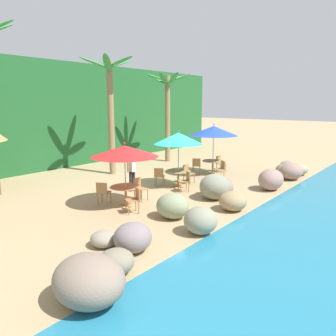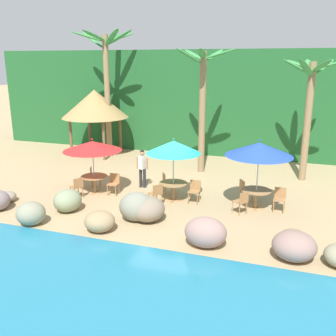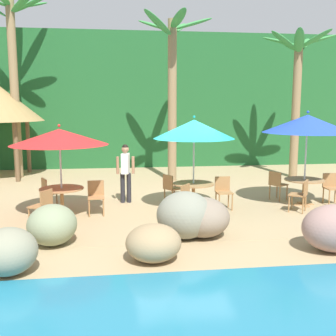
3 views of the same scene
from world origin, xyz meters
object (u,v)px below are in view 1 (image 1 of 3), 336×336
(chair_red_inland, at_px, (103,192))
(chair_teal_inland, at_px, (159,176))
(chair_blue_inland, at_px, (196,165))
(waiter_in_white, at_px, (132,168))
(umbrella_teal, at_px, (179,138))
(umbrella_red, at_px, (125,151))
(palm_tree_third, at_px, (167,102))
(palm_tree_second, at_px, (110,99))
(chair_teal_seaward, at_px, (188,172))
(chair_teal_left, at_px, (186,180))
(dining_table_red, at_px, (126,190))
(chair_red_seaward, at_px, (139,187))
(dining_table_blue, at_px, (213,163))
(umbrella_blue, at_px, (214,131))
(chair_blue_seaward, at_px, (220,163))
(dining_table_teal, at_px, (178,174))
(chair_red_left, at_px, (135,198))
(chair_blue_left, at_px, (221,168))

(chair_red_inland, xyz_separation_m, chair_teal_inland, (3.34, 0.15, 0.00))
(chair_blue_inland, bearing_deg, waiter_in_white, 176.50)
(umbrella_teal, xyz_separation_m, chair_teal_inland, (-0.52, 0.68, -1.67))
(umbrella_red, xyz_separation_m, umbrella_teal, (3.42, 0.20, 0.15))
(chair_blue_inland, distance_m, waiter_in_white, 4.49)
(chair_red_inland, bearing_deg, palm_tree_third, 24.91)
(palm_tree_second, bearing_deg, chair_teal_seaward, -79.33)
(chair_blue_inland, height_order, palm_tree_third, palm_tree_third)
(palm_tree_second, bearing_deg, chair_teal_left, -95.40)
(dining_table_red, height_order, palm_tree_second, palm_tree_second)
(chair_red_inland, xyz_separation_m, palm_tree_third, (8.72, 4.05, 3.26))
(chair_red_seaward, xyz_separation_m, chair_blue_inland, (5.25, 0.91, 0.00))
(waiter_in_white, bearing_deg, palm_tree_third, 27.56)
(dining_table_red, xyz_separation_m, chair_teal_left, (2.97, -0.53, -0.10))
(dining_table_blue, bearing_deg, umbrella_blue, 0.00)
(chair_teal_seaward, xyz_separation_m, chair_blue_inland, (1.83, 0.74, 0.00))
(dining_table_red, height_order, chair_blue_seaward, chair_blue_seaward)
(chair_red_inland, relative_size, chair_teal_seaward, 1.00)
(chair_red_inland, xyz_separation_m, dining_table_teal, (3.86, -0.53, 0.10))
(umbrella_red, relative_size, umbrella_blue, 0.91)
(dining_table_teal, relative_size, palm_tree_second, 0.18)
(chair_red_left, relative_size, dining_table_teal, 0.79)
(dining_table_red, relative_size, dining_table_teal, 1.00)
(umbrella_teal, height_order, umbrella_blue, umbrella_blue)
(umbrella_blue, xyz_separation_m, dining_table_blue, (-0.00, 0.00, -1.68))
(palm_tree_third, bearing_deg, chair_blue_inland, -120.26)
(chair_teal_inland, height_order, chair_teal_left, same)
(palm_tree_second, bearing_deg, chair_red_inland, -135.22)
(chair_teal_seaward, relative_size, chair_teal_inland, 1.00)
(chair_red_seaward, bearing_deg, dining_table_blue, 2.40)
(chair_blue_left, bearing_deg, chair_teal_left, -177.15)
(chair_red_seaward, relative_size, chair_blue_seaward, 1.00)
(chair_red_inland, xyz_separation_m, umbrella_blue, (7.07, -0.36, 1.78))
(dining_table_teal, height_order, umbrella_blue, umbrella_blue)
(chair_blue_inland, xyz_separation_m, waiter_in_white, (-4.45, 0.27, 0.47))
(umbrella_blue, height_order, palm_tree_third, palm_tree_third)
(chair_blue_seaward, bearing_deg, waiter_in_white, 171.44)
(chair_teal_inland, distance_m, chair_blue_seaward, 4.60)
(chair_blue_inland, height_order, palm_tree_second, palm_tree_second)
(chair_red_left, bearing_deg, chair_teal_inland, 27.31)
(palm_tree_third, bearing_deg, chair_teal_inland, -144.06)
(chair_teal_seaward, xyz_separation_m, chair_teal_inland, (-1.36, 0.58, 0.00))
(dining_table_blue, xyz_separation_m, palm_tree_third, (1.65, 4.41, 3.16))
(chair_blue_left, bearing_deg, chair_red_seaward, 174.69)
(chair_teal_seaward, height_order, chair_teal_inland, same)
(chair_red_left, relative_size, umbrella_blue, 0.33)
(palm_tree_third, height_order, waiter_in_white, palm_tree_third)
(chair_red_seaward, height_order, chair_red_inland, same)
(umbrella_red, xyz_separation_m, chair_red_left, (-0.33, -0.79, -1.52))
(umbrella_teal, xyz_separation_m, palm_tree_second, (0.04, 4.40, 1.69))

